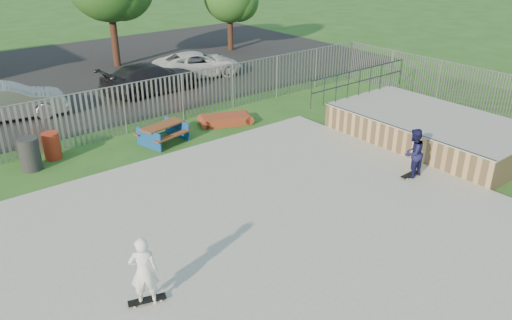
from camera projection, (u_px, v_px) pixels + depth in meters
ground at (245, 244)px, 12.79m from camera, size 120.00×120.00×0.00m
concrete_slab at (245, 242)px, 12.76m from camera, size 15.00×12.00×0.15m
quarter_pipe at (429, 129)px, 18.67m from camera, size 5.50×7.05×2.19m
fence at (184, 144)px, 16.20m from camera, size 26.04×16.02×2.00m
picnic_table at (163, 133)px, 18.81m from camera, size 1.97×1.75×0.72m
funbox at (226, 120)px, 20.71m from camera, size 2.06×1.53×0.37m
trash_bin_red at (52, 146)px, 17.41m from camera, size 0.58×0.58×0.96m
trash_bin_grey at (30, 154)px, 16.58m from camera, size 0.67×0.67×1.11m
parking_lot at (27, 83)px, 26.30m from camera, size 40.00×18.00×0.02m
car_silver at (7, 102)px, 20.95m from camera, size 4.86×2.45×1.53m
car_dark at (150, 78)px, 24.50m from camera, size 5.04×2.21×1.44m
car_white at (198, 64)px, 27.28m from camera, size 5.19×3.33×1.33m
skateboard_a at (410, 175)px, 16.00m from camera, size 0.81×0.23×0.08m
skateboard_b at (147, 301)px, 10.55m from camera, size 0.82×0.43×0.08m
skater_navy at (413, 153)px, 15.68m from camera, size 0.81×0.64×1.61m
skater_white at (144, 271)px, 10.23m from camera, size 0.70×0.61×1.61m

